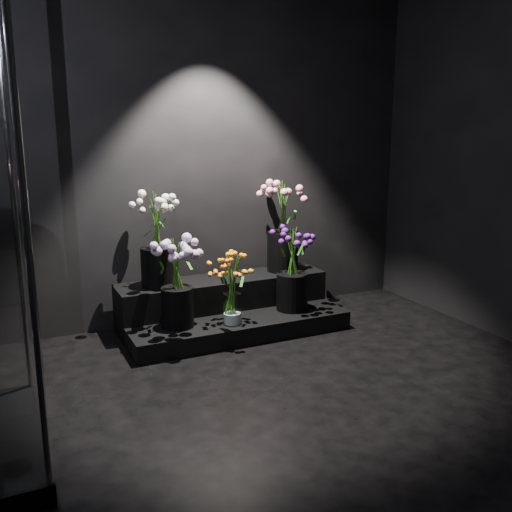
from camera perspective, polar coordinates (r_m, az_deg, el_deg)
floor at (r=3.24m, az=5.73°, el=-16.67°), size 4.00×4.00×0.00m
wall_back at (r=4.64m, az=-6.80°, el=10.47°), size 4.00×0.00×4.00m
display_riser at (r=4.62m, az=-2.80°, el=-5.19°), size 1.72×0.77×0.38m
bouquet_orange_bells at (r=4.22m, az=-2.41°, el=-3.40°), size 0.33×0.33×0.51m
bouquet_lilac at (r=4.17m, az=-7.95°, el=-1.92°), size 0.43×0.43×0.66m
bouquet_purple at (r=4.53m, az=3.68°, el=-0.97°), size 0.38×0.38×0.66m
bouquet_cream_roses at (r=4.38m, az=-9.92°, el=2.15°), size 0.43×0.43×0.73m
bouquet_pink_roses at (r=4.78m, az=2.71°, el=3.43°), size 0.41×0.41×0.75m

